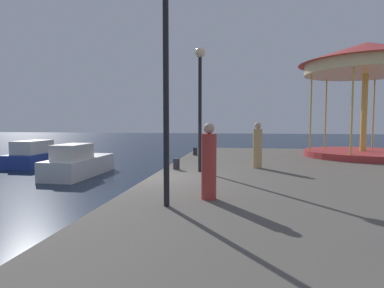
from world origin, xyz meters
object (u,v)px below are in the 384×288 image
at_px(lamp_post_near_edge, 166,50).
at_px(lamp_post_mid_promenade, 200,87).
at_px(person_by_the_water, 257,147).
at_px(bollard_south, 195,151).
at_px(bollard_north, 176,164).
at_px(person_far_corner, 209,164).
at_px(carousel, 366,71).
at_px(motorboat_blue, 41,156).
at_px(motorboat_white, 78,164).

height_order(lamp_post_near_edge, lamp_post_mid_promenade, lamp_post_near_edge).
bearing_deg(person_by_the_water, bollard_south, 125.49).
distance_m(lamp_post_mid_promenade, bollard_north, 2.91).
distance_m(bollard_south, person_by_the_water, 5.18).
bearing_deg(lamp_post_mid_promenade, person_by_the_water, 31.54).
bearing_deg(lamp_post_mid_promenade, person_far_corner, -79.56).
relative_size(lamp_post_near_edge, person_far_corner, 2.74).
xyz_separation_m(carousel, person_by_the_water, (-5.35, -4.64, -3.39)).
height_order(lamp_post_near_edge, bollard_north, lamp_post_near_edge).
bearing_deg(bollard_south, carousel, 3.11).
bearing_deg(person_far_corner, motorboat_blue, 137.81).
distance_m(carousel, person_by_the_water, 7.85).
distance_m(motorboat_blue, bollard_north, 11.00).
bearing_deg(lamp_post_mid_promenade, motorboat_white, 154.73).
distance_m(motorboat_white, person_by_the_water, 8.41).
xyz_separation_m(lamp_post_mid_promenade, person_by_the_water, (2.03, 1.24, -2.13)).
relative_size(lamp_post_mid_promenade, bollard_north, 10.71).
bearing_deg(motorboat_white, bollard_south, 25.90).
relative_size(bollard_south, person_by_the_water, 0.23).
xyz_separation_m(bollard_south, bollard_north, (0.04, -5.02, 0.00)).
distance_m(lamp_post_near_edge, bollard_south, 10.50).
relative_size(motorboat_white, lamp_post_near_edge, 0.91).
height_order(carousel, person_by_the_water, carousel).
relative_size(motorboat_blue, lamp_post_mid_promenade, 1.14).
height_order(lamp_post_mid_promenade, person_by_the_water, lamp_post_mid_promenade).
distance_m(lamp_post_near_edge, lamp_post_mid_promenade, 4.61).
relative_size(lamp_post_mid_promenade, bollard_south, 10.71).
xyz_separation_m(motorboat_blue, lamp_post_mid_promenade, (10.31, -6.13, 3.18)).
bearing_deg(lamp_post_near_edge, person_far_corner, 42.49).
bearing_deg(bollard_south, lamp_post_mid_promenade, -79.99).
distance_m(carousel, bollard_north, 10.71).
bearing_deg(motorboat_white, bollard_north, -25.48).
xyz_separation_m(carousel, bollard_north, (-8.30, -5.47, -4.00)).
distance_m(lamp_post_mid_promenade, person_by_the_water, 3.19).
distance_m(motorboat_blue, motorboat_white, 5.26).
distance_m(motorboat_blue, carousel, 18.24).
xyz_separation_m(person_by_the_water, person_far_corner, (-1.31, -5.11, -0.00)).
bearing_deg(bollard_north, carousel, 33.39).
xyz_separation_m(motorboat_white, carousel, (13.53, 2.98, 4.42)).
bearing_deg(bollard_north, motorboat_blue, 148.68).
distance_m(carousel, bollard_south, 9.26).
bearing_deg(motorboat_blue, lamp_post_near_edge, -46.38).
height_order(bollard_north, person_by_the_water, person_by_the_water).
relative_size(motorboat_blue, person_by_the_water, 2.83).
height_order(lamp_post_near_edge, person_far_corner, lamp_post_near_edge).
bearing_deg(bollard_south, motorboat_blue, 175.73).
height_order(carousel, bollard_south, carousel).
relative_size(lamp_post_near_edge, lamp_post_mid_promenade, 1.10).
xyz_separation_m(motorboat_blue, bollard_north, (9.39, -5.72, 0.45)).
bearing_deg(person_far_corner, bollard_north, 110.92).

